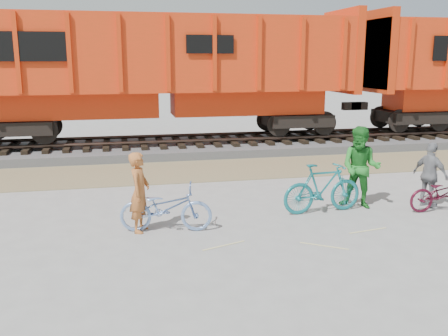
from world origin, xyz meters
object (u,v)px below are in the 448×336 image
Objects in this scene: bicycle_teal at (322,188)px; person_man at (361,168)px; person_woman at (430,175)px; bicycle_blue at (166,208)px; hopper_car_center at (164,69)px; person_solo at (140,192)px; bicycle_maroon at (444,193)px.

person_man is (1.00, 0.20, 0.38)m from bicycle_teal.
person_man reaches higher than person_woman.
bicycle_teal is (3.53, 0.51, 0.08)m from bicycle_blue.
bicycle_blue is 0.97× the size of person_man.
person_man is at bearing -83.61° from bicycle_teal.
person_woman is (6.13, 0.41, 0.27)m from bicycle_blue.
bicycle_blue is (-0.84, -8.75, -2.53)m from hopper_car_center.
person_man is at bearing -71.11° from bicycle_blue.
person_man is 1.64m from person_woman.
person_solo is (-0.50, 0.10, 0.32)m from bicycle_blue.
bicycle_blue is 1.21× the size of person_woman.
bicycle_teal is at bearing -65.50° from person_solo.
bicycle_teal is at bearing -130.64° from person_man.
bicycle_maroon is at bearing -58.37° from hopper_car_center.
person_man reaches higher than bicycle_maroon.
hopper_car_center is 7.45× the size of person_man.
person_man is 1.25× the size of person_woman.
bicycle_maroon is at bearing -105.28° from bicycle_teal.
bicycle_maroon is at bearing 173.60° from person_woman.
person_solo is at bearing -135.08° from person_man.
hopper_car_center is 9.03m from person_solo.
person_woman is at bearing 16.48° from bicycle_maroon.
bicycle_maroon is 0.86× the size of person_man.
bicycle_blue is at bearing -133.10° from person_man.
bicycle_teal is 1.17× the size of person_solo.
bicycle_blue is 6.15m from person_woman.
person_woman is (1.60, -0.29, -0.19)m from person_man.
person_man is (3.68, -8.05, -2.07)m from hopper_car_center.
person_solo is at bearing 88.72° from bicycle_blue.
person_man is (-1.70, 0.69, 0.51)m from bicycle_maroon.
person_woman is (-0.10, 0.40, 0.33)m from bicycle_maroon.
person_solo is 1.06× the size of person_woman.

